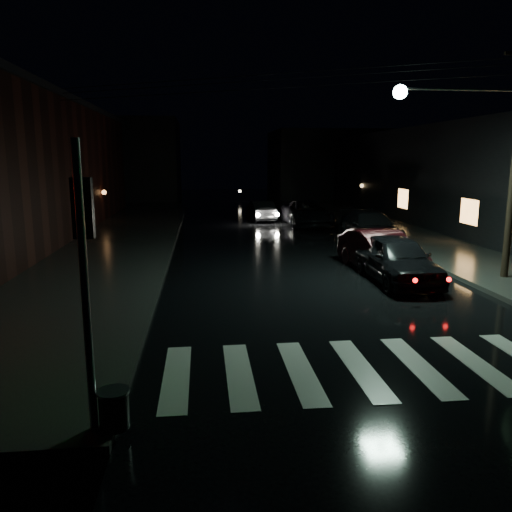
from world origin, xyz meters
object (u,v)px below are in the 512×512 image
object	(u,v)px
parked_car_a	(397,259)
parked_car_b	(380,251)
parked_car_c	(370,227)
parked_car_d	(307,213)
oncoming_car	(261,211)

from	to	relation	value
parked_car_a	parked_car_b	size ratio (longest dim) A/B	1.01
parked_car_b	parked_car_c	bearing A→B (deg)	68.15
parked_car_a	parked_car_d	size ratio (longest dim) A/B	0.83
parked_car_b	parked_car_c	distance (m)	6.70
parked_car_a	parked_car_d	bearing A→B (deg)	90.63
parked_car_a	oncoming_car	bearing A→B (deg)	98.98
parked_car_d	oncoming_car	xyz separation A→B (m)	(-2.55, 2.90, -0.10)
parked_car_a	parked_car_b	bearing A→B (deg)	90.63
parked_car_c	parked_car_d	world-z (taller)	parked_car_d
oncoming_car	parked_car_b	bearing A→B (deg)	95.09
parked_car_c	parked_car_d	bearing A→B (deg)	105.94
parked_car_c	parked_car_a	bearing A→B (deg)	-102.28
parked_car_b	parked_car_c	size ratio (longest dim) A/B	0.88
parked_car_a	parked_car_d	xyz separation A→B (m)	(0.00, 14.48, -0.02)
parked_car_b	oncoming_car	distance (m)	16.02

